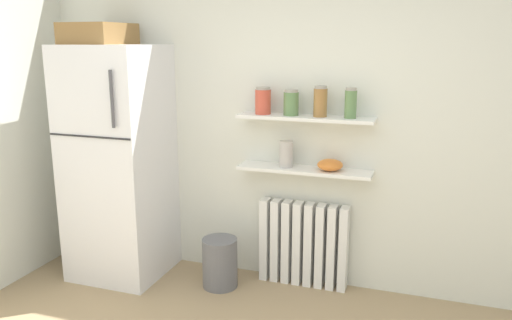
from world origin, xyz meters
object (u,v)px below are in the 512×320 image
at_px(radiator, 303,244).
at_px(vase, 286,154).
at_px(shelf_bowl, 330,165).
at_px(storage_jar_3, 351,103).
at_px(storage_jar_1, 291,103).
at_px(trash_bin, 220,263).
at_px(storage_jar_2, 320,102).
at_px(refrigerator, 118,159).
at_px(storage_jar_0, 263,101).

xyz_separation_m(radiator, vase, (-0.14, -0.03, 0.71)).
bearing_deg(radiator, shelf_bowl, -8.83).
distance_m(radiator, storage_jar_3, 1.16).
bearing_deg(storage_jar_3, storage_jar_1, 180.00).
bearing_deg(trash_bin, storage_jar_2, 17.61).
bearing_deg(trash_bin, storage_jar_3, 13.66).
relative_size(refrigerator, shelf_bowl, 10.74).
relative_size(storage_jar_0, storage_jar_1, 1.06).
bearing_deg(trash_bin, storage_jar_0, 39.27).
distance_m(refrigerator, shelf_bowl, 1.66).
relative_size(shelf_bowl, trash_bin, 0.48).
distance_m(storage_jar_1, shelf_bowl, 0.54).
relative_size(refrigerator, vase, 10.07).
relative_size(storage_jar_2, shelf_bowl, 1.19).
xyz_separation_m(storage_jar_3, shelf_bowl, (-0.13, -0.00, -0.46)).
bearing_deg(trash_bin, shelf_bowl, 15.80).
distance_m(radiator, trash_bin, 0.66).
bearing_deg(refrigerator, storage_jar_1, 9.60).
relative_size(storage_jar_0, storage_jar_3, 0.94).
distance_m(storage_jar_1, storage_jar_2, 0.22).
height_order(storage_jar_0, storage_jar_2, storage_jar_2).
bearing_deg(vase, storage_jar_0, 180.00).
xyz_separation_m(storage_jar_0, storage_jar_2, (0.43, -0.00, 0.01)).
height_order(vase, shelf_bowl, vase).
xyz_separation_m(radiator, storage_jar_3, (0.32, -0.03, 1.11)).
height_order(refrigerator, vase, refrigerator).
xyz_separation_m(storage_jar_0, trash_bin, (-0.27, -0.22, -1.24)).
distance_m(refrigerator, radiator, 1.60).
bearing_deg(storage_jar_0, vase, -0.00).
xyz_separation_m(storage_jar_1, shelf_bowl, (0.30, -0.00, -0.44)).
height_order(storage_jar_2, storage_jar_3, storage_jar_2).
xyz_separation_m(storage_jar_2, trash_bin, (-0.70, -0.22, -1.25)).
xyz_separation_m(storage_jar_0, shelf_bowl, (0.52, -0.00, -0.45)).
xyz_separation_m(storage_jar_0, storage_jar_1, (0.22, 0.00, -0.01)).
bearing_deg(trash_bin, storage_jar_1, 24.57).
relative_size(storage_jar_2, vase, 1.12).
relative_size(refrigerator, storage_jar_0, 9.94).
bearing_deg(radiator, refrigerator, -169.95).
relative_size(radiator, storage_jar_3, 3.20).
height_order(radiator, storage_jar_2, storage_jar_2).
xyz_separation_m(refrigerator, storage_jar_3, (1.78, 0.23, 0.49)).
distance_m(storage_jar_0, storage_jar_1, 0.22).
xyz_separation_m(storage_jar_0, vase, (0.18, -0.00, -0.39)).
xyz_separation_m(vase, shelf_bowl, (0.33, 0.00, -0.06)).
bearing_deg(storage_jar_1, refrigerator, -170.40).
bearing_deg(storage_jar_1, vase, -180.00).
relative_size(storage_jar_3, vase, 1.08).
height_order(storage_jar_0, vase, storage_jar_0).
distance_m(storage_jar_0, shelf_bowl, 0.68).
bearing_deg(storage_jar_3, vase, -180.00).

